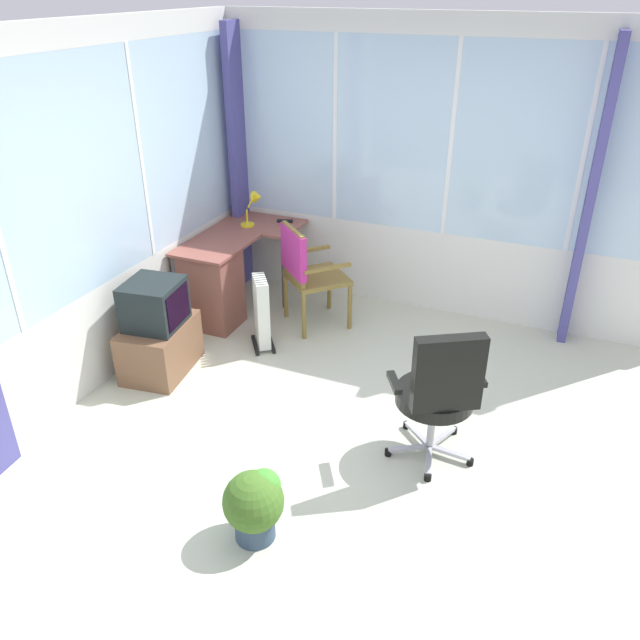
# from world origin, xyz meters

# --- Properties ---
(ground) EXTENTS (5.24, 5.19, 0.06)m
(ground) POSITION_xyz_m (0.00, 0.00, -0.03)
(ground) COLOR beige
(north_window_panel) EXTENTS (4.24, 0.07, 2.58)m
(north_window_panel) POSITION_xyz_m (0.00, 2.13, 1.28)
(north_window_panel) COLOR silver
(north_window_panel) RESTS_ON ground
(east_window_panel) EXTENTS (0.07, 4.19, 2.58)m
(east_window_panel) POSITION_xyz_m (2.15, 0.00, 1.29)
(east_window_panel) COLOR silver
(east_window_panel) RESTS_ON ground
(curtain_corner) EXTENTS (0.28, 0.08, 2.48)m
(curtain_corner) POSITION_xyz_m (2.02, 2.00, 1.24)
(curtain_corner) COLOR #4B488D
(curtain_corner) RESTS_ON ground
(curtain_east_far) EXTENTS (0.28, 0.08, 2.48)m
(curtain_east_far) POSITION_xyz_m (2.07, -1.15, 1.24)
(curtain_east_far) COLOR #4B488D
(curtain_east_far) RESTS_ON ground
(desk) EXTENTS (1.27, 0.77, 0.73)m
(desk) POSITION_xyz_m (1.12, 1.80, 0.39)
(desk) COLOR brown
(desk) RESTS_ON ground
(desk_lamp) EXTENTS (0.23, 0.20, 0.32)m
(desk_lamp) POSITION_xyz_m (1.80, 1.72, 0.93)
(desk_lamp) COLOR yellow
(desk_lamp) RESTS_ON desk
(tv_remote) EXTENTS (0.09, 0.16, 0.02)m
(tv_remote) POSITION_xyz_m (1.95, 1.49, 0.74)
(tv_remote) COLOR black
(tv_remote) RESTS_ON desk
(wooden_armchair) EXTENTS (0.68, 0.68, 0.94)m
(wooden_armchair) POSITION_xyz_m (1.35, 1.03, 0.60)
(wooden_armchair) COLOR olive
(wooden_armchair) RESTS_ON ground
(office_chair) EXTENTS (0.59, 0.62, 0.99)m
(office_chair) POSITION_xyz_m (0.01, -0.50, 0.56)
(office_chair) COLOR #B7B7BF
(office_chair) RESTS_ON ground
(tv_on_stand) EXTENTS (0.69, 0.52, 0.78)m
(tv_on_stand) POSITION_xyz_m (0.23, 1.78, 0.34)
(tv_on_stand) COLOR brown
(tv_on_stand) RESTS_ON ground
(space_heater) EXTENTS (0.36, 0.32, 0.63)m
(space_heater) POSITION_xyz_m (0.90, 1.22, 0.32)
(space_heater) COLOR silver
(space_heater) RESTS_ON ground
(potted_plant) EXTENTS (0.34, 0.34, 0.43)m
(potted_plant) POSITION_xyz_m (-1.01, 0.27, 0.24)
(potted_plant) COLOR #32465A
(potted_plant) RESTS_ON ground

